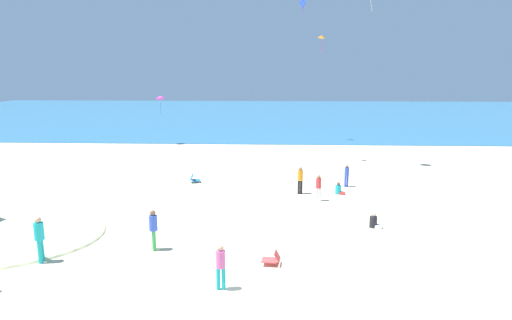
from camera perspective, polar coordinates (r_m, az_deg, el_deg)
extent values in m
plane|color=beige|center=(25.73, 0.43, -4.35)|extent=(120.00, 120.00, 0.00)
cube|color=teal|center=(72.29, 1.86, 5.88)|extent=(120.00, 60.00, 0.05)
cube|color=#D13D3D|center=(16.74, 1.69, -12.61)|extent=(0.60, 0.57, 0.03)
cube|color=#D13D3D|center=(16.64, 2.73, -12.14)|extent=(0.26, 0.54, 0.35)
cylinder|color=#B7B7BC|center=(16.56, 1.00, -13.22)|extent=(0.02, 0.02, 0.18)
cylinder|color=#B7B7BC|center=(17.03, 1.23, -12.50)|extent=(0.02, 0.02, 0.18)
cube|color=#2370B2|center=(28.55, -7.62, -2.54)|extent=(0.64, 0.66, 0.03)
cube|color=#2370B2|center=(28.48, -8.19, -2.17)|extent=(0.34, 0.57, 0.42)
cylinder|color=#B7B7BC|center=(28.85, -7.37, -2.55)|extent=(0.02, 0.02, 0.15)
cylinder|color=#B7B7BC|center=(28.33, -7.26, -2.81)|extent=(0.02, 0.02, 0.15)
cylinder|color=black|center=(21.05, 14.70, -7.63)|extent=(0.44, 0.44, 0.52)
sphere|color=beige|center=(20.94, 14.75, -6.72)|extent=(0.21, 0.21, 0.21)
cube|color=white|center=(21.07, 15.23, -8.16)|extent=(0.45, 0.39, 0.15)
cylinder|color=#19ADB2|center=(14.98, -4.83, -14.80)|extent=(0.13, 0.13, 0.77)
cylinder|color=#19ADB2|center=(14.97, -4.15, -14.81)|extent=(0.13, 0.13, 0.77)
cylinder|color=#D8599E|center=(14.69, -4.53, -12.45)|extent=(0.32, 0.32, 0.58)
sphere|color=tan|center=(14.54, -4.56, -11.07)|extent=(0.21, 0.21, 0.21)
cylinder|color=blue|center=(27.80, 11.58, -2.65)|extent=(0.12, 0.12, 0.69)
cylinder|color=blue|center=(27.73, 11.30, -2.68)|extent=(0.12, 0.12, 0.69)
cylinder|color=blue|center=(27.62, 11.49, -1.45)|extent=(0.36, 0.36, 0.52)
sphere|color=#A87A5B|center=(27.55, 11.51, -0.75)|extent=(0.19, 0.19, 0.19)
cylinder|color=green|center=(18.42, -12.89, -9.82)|extent=(0.14, 0.14, 0.82)
cylinder|color=green|center=(18.25, -12.84, -10.03)|extent=(0.14, 0.14, 0.82)
cylinder|color=blue|center=(18.09, -12.97, -7.82)|extent=(0.42, 0.42, 0.61)
sphere|color=brown|center=(17.97, -13.02, -6.59)|extent=(0.22, 0.22, 0.22)
cylinder|color=black|center=(25.84, 5.79, -3.43)|extent=(0.14, 0.14, 0.79)
cylinder|color=black|center=(25.75, 5.46, -3.48)|extent=(0.14, 0.14, 0.79)
cylinder|color=orange|center=(25.63, 5.66, -1.96)|extent=(0.43, 0.43, 0.59)
sphere|color=#A87A5B|center=(25.54, 5.67, -1.10)|extent=(0.22, 0.22, 0.22)
cylinder|color=#19ADB2|center=(26.09, 10.42, -3.73)|extent=(0.44, 0.44, 0.51)
sphere|color=brown|center=(26.00, 10.45, -2.99)|extent=(0.21, 0.21, 0.21)
cube|color=red|center=(26.09, 10.84, -4.17)|extent=(0.45, 0.39, 0.15)
cylinder|color=white|center=(24.55, 8.13, -4.37)|extent=(0.13, 0.13, 0.72)
cylinder|color=white|center=(24.56, 7.75, -4.35)|extent=(0.13, 0.13, 0.72)
cylinder|color=red|center=(24.39, 7.98, -2.93)|extent=(0.33, 0.33, 0.54)
sphere|color=#A87A5B|center=(24.30, 8.00, -2.10)|extent=(0.20, 0.20, 0.20)
cylinder|color=#19ADB2|center=(18.68, -25.61, -10.29)|extent=(0.15, 0.15, 0.88)
cylinder|color=#19ADB2|center=(18.51, -25.81, -10.51)|extent=(0.15, 0.15, 0.88)
cylinder|color=#19ADB2|center=(18.34, -25.92, -8.16)|extent=(0.40, 0.40, 0.66)
sphere|color=tan|center=(18.21, -26.04, -6.85)|extent=(0.24, 0.24, 0.24)
pyramid|color=orange|center=(34.49, 8.37, 15.28)|extent=(0.70, 0.67, 0.31)
cylinder|color=#DB3DA8|center=(34.47, 8.30, 14.01)|extent=(0.10, 0.13, 0.80)
cube|color=blue|center=(44.84, 5.96, 19.33)|extent=(0.57, 0.98, 1.10)
cylinder|color=purple|center=(44.73, 5.93, 18.27)|extent=(0.05, 0.04, 0.90)
cylinder|color=white|center=(33.48, 14.42, 18.77)|extent=(0.26, 0.03, 1.13)
pyramid|color=#DB3DA8|center=(43.29, -12.16, 7.81)|extent=(0.93, 0.93, 0.49)
cylinder|color=blue|center=(43.31, -12.05, 6.50)|extent=(0.09, 0.08, 1.02)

